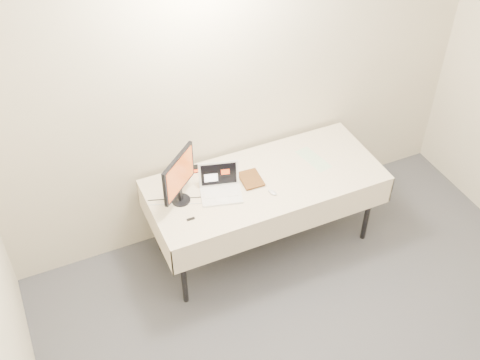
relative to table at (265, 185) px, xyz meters
name	(u,v)px	position (x,y,z in m)	size (l,w,h in m)	color
back_wall	(242,84)	(0.00, 0.45, 0.67)	(4.00, 0.10, 2.70)	beige
table	(265,185)	(0.00, 0.00, 0.00)	(1.86, 0.81, 0.74)	black
laptop	(220,186)	(-0.38, 0.02, 0.11)	(0.37, 0.33, 0.21)	white
monitor	(179,176)	(-0.69, 0.04, 0.31)	(0.32, 0.29, 0.42)	black
book	(241,172)	(-0.19, 0.04, 0.17)	(0.16, 0.02, 0.22)	#98571B
alarm_clock	(194,169)	(-0.47, 0.32, 0.09)	(0.12, 0.07, 0.05)	black
clicker	(272,192)	(-0.02, -0.17, 0.07)	(0.04, 0.08, 0.02)	silver
paper_form	(313,159)	(0.46, 0.06, 0.06)	(0.13, 0.32, 0.00)	beige
usb_dongle	(191,219)	(-0.69, -0.17, 0.07)	(0.06, 0.02, 0.01)	black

